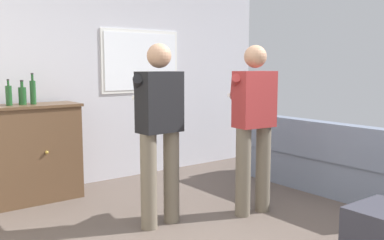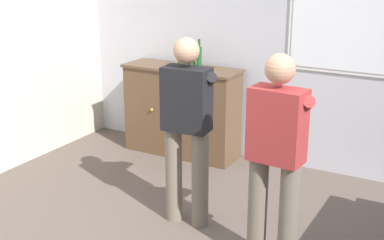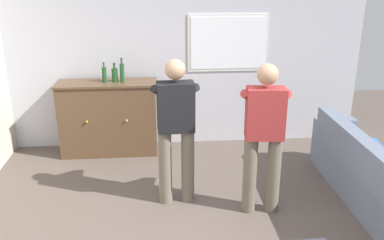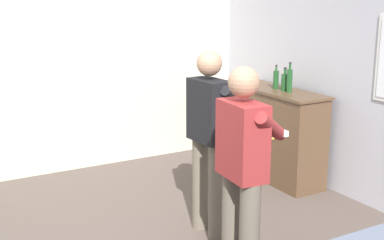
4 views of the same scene
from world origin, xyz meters
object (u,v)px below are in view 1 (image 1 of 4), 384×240
(couch, at_px, (332,165))
(bottle_spirits_clear, at_px, (33,92))
(bottle_liquor_amber, at_px, (9,95))
(bottle_wine_green, at_px, (22,95))
(sideboard_cabinet, at_px, (14,155))
(person_standing_right, at_px, (253,121))
(person_standing_left, at_px, (159,126))

(couch, bearing_deg, bottle_spirits_clear, 147.55)
(bottle_liquor_amber, xyz_separation_m, bottle_spirits_clear, (0.25, -0.01, 0.03))
(bottle_spirits_clear, bearing_deg, bottle_wine_green, 168.45)
(bottle_wine_green, xyz_separation_m, bottle_spirits_clear, (0.11, -0.02, 0.04))
(sideboard_cabinet, xyz_separation_m, bottle_liquor_amber, (-0.02, 0.01, 0.64))
(couch, xyz_separation_m, bottle_wine_green, (-2.95, 1.83, 0.84))
(couch, relative_size, bottle_spirits_clear, 7.70)
(sideboard_cabinet, relative_size, person_standing_right, 0.83)
(bottle_spirits_clear, height_order, person_standing_left, person_standing_left)
(bottle_liquor_amber, bearing_deg, bottle_spirits_clear, -1.58)
(bottle_liquor_amber, height_order, bottle_spirits_clear, bottle_spirits_clear)
(bottle_wine_green, relative_size, bottle_liquor_amber, 0.95)
(bottle_wine_green, height_order, bottle_spirits_clear, bottle_spirits_clear)
(bottle_liquor_amber, distance_m, bottle_spirits_clear, 0.25)
(sideboard_cabinet, height_order, person_standing_left, person_standing_left)
(bottle_spirits_clear, height_order, person_standing_right, person_standing_right)
(couch, relative_size, sideboard_cabinet, 1.85)
(sideboard_cabinet, relative_size, bottle_liquor_amber, 5.06)
(sideboard_cabinet, height_order, person_standing_right, person_standing_right)
(bottle_spirits_clear, bearing_deg, sideboard_cabinet, -179.25)
(bottle_liquor_amber, bearing_deg, person_standing_left, -57.73)
(bottle_wine_green, bearing_deg, couch, -31.82)
(couch, height_order, bottle_liquor_amber, bottle_liquor_amber)
(sideboard_cabinet, relative_size, bottle_spirits_clear, 4.15)
(couch, bearing_deg, bottle_liquor_amber, 149.57)
(bottle_wine_green, xyz_separation_m, person_standing_right, (1.70, -1.77, -0.23))
(person_standing_left, bearing_deg, person_standing_right, -17.47)
(bottle_liquor_amber, distance_m, person_standing_right, 2.56)
(person_standing_left, bearing_deg, bottle_spirits_clear, 114.92)
(person_standing_right, bearing_deg, bottle_wine_green, 133.94)
(couch, xyz_separation_m, person_standing_right, (-1.25, 0.06, 0.61))
(person_standing_left, bearing_deg, bottle_wine_green, 117.90)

